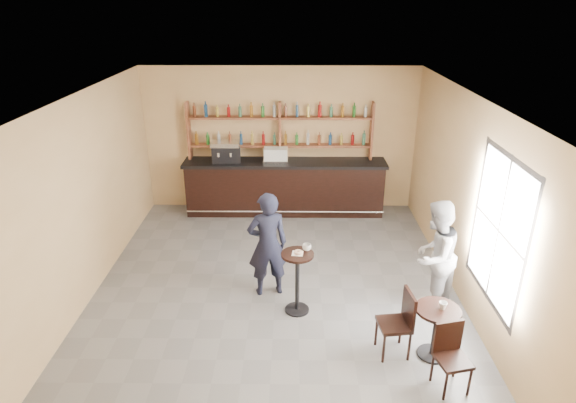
{
  "coord_description": "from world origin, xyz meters",
  "views": [
    {
      "loc": [
        0.28,
        -6.89,
        4.54
      ],
      "look_at": [
        0.2,
        0.8,
        1.25
      ],
      "focal_mm": 30.0,
      "sensor_mm": 36.0,
      "label": 1
    }
  ],
  "objects_px": {
    "chair_south": "(453,360)",
    "patron_second": "(434,256)",
    "pedestal_table": "(297,283)",
    "espresso_machine": "(226,151)",
    "cafe_table": "(435,332)",
    "man_main": "(268,245)",
    "chair_west": "(394,324)",
    "bar_counter": "(285,187)",
    "pastry_case": "(276,154)"
  },
  "relations": [
    {
      "from": "chair_south",
      "to": "patron_second",
      "type": "bearing_deg",
      "value": 70.17
    },
    {
      "from": "pastry_case",
      "to": "pedestal_table",
      "type": "height_order",
      "value": "pastry_case"
    },
    {
      "from": "pastry_case",
      "to": "pedestal_table",
      "type": "distance_m",
      "value": 3.89
    },
    {
      "from": "pedestal_table",
      "to": "chair_south",
      "type": "distance_m",
      "value": 2.48
    },
    {
      "from": "espresso_machine",
      "to": "pastry_case",
      "type": "relative_size",
      "value": 1.18
    },
    {
      "from": "bar_counter",
      "to": "espresso_machine",
      "type": "bearing_deg",
      "value": 180.0
    },
    {
      "from": "bar_counter",
      "to": "patron_second",
      "type": "relative_size",
      "value": 2.49
    },
    {
      "from": "pedestal_table",
      "to": "chair_south",
      "type": "xyz_separation_m",
      "value": [
        1.9,
        -1.6,
        -0.07
      ]
    },
    {
      "from": "bar_counter",
      "to": "chair_west",
      "type": "xyz_separation_m",
      "value": [
        1.55,
        -4.72,
        -0.12
      ]
    },
    {
      "from": "chair_west",
      "to": "chair_south",
      "type": "height_order",
      "value": "chair_west"
    },
    {
      "from": "chair_west",
      "to": "chair_south",
      "type": "distance_m",
      "value": 0.89
    },
    {
      "from": "man_main",
      "to": "chair_south",
      "type": "height_order",
      "value": "man_main"
    },
    {
      "from": "chair_west",
      "to": "patron_second",
      "type": "xyz_separation_m",
      "value": [
        0.8,
        1.12,
        0.42
      ]
    },
    {
      "from": "espresso_machine",
      "to": "patron_second",
      "type": "xyz_separation_m",
      "value": [
        3.63,
        -3.6,
        -0.53
      ]
    },
    {
      "from": "espresso_machine",
      "to": "chair_south",
      "type": "distance_m",
      "value": 6.45
    },
    {
      "from": "espresso_machine",
      "to": "chair_south",
      "type": "relative_size",
      "value": 0.7
    },
    {
      "from": "cafe_table",
      "to": "chair_west",
      "type": "relative_size",
      "value": 0.8
    },
    {
      "from": "cafe_table",
      "to": "man_main",
      "type": "bearing_deg",
      "value": 146.97
    },
    {
      "from": "bar_counter",
      "to": "man_main",
      "type": "relative_size",
      "value": 2.49
    },
    {
      "from": "patron_second",
      "to": "chair_south",
      "type": "bearing_deg",
      "value": 36.38
    },
    {
      "from": "chair_west",
      "to": "patron_second",
      "type": "relative_size",
      "value": 0.53
    },
    {
      "from": "patron_second",
      "to": "bar_counter",
      "type": "bearing_deg",
      "value": -104.26
    },
    {
      "from": "man_main",
      "to": "patron_second",
      "type": "distance_m",
      "value": 2.59
    },
    {
      "from": "cafe_table",
      "to": "chair_west",
      "type": "height_order",
      "value": "chair_west"
    },
    {
      "from": "chair_west",
      "to": "chair_south",
      "type": "xyz_separation_m",
      "value": [
        0.6,
        -0.65,
        -0.03
      ]
    },
    {
      "from": "man_main",
      "to": "chair_south",
      "type": "xyz_separation_m",
      "value": [
        2.37,
        -2.11,
        -0.45
      ]
    },
    {
      "from": "cafe_table",
      "to": "patron_second",
      "type": "distance_m",
      "value": 1.3
    },
    {
      "from": "pedestal_table",
      "to": "patron_second",
      "type": "height_order",
      "value": "patron_second"
    },
    {
      "from": "bar_counter",
      "to": "patron_second",
      "type": "height_order",
      "value": "patron_second"
    },
    {
      "from": "pastry_case",
      "to": "chair_west",
      "type": "bearing_deg",
      "value": -61.54
    },
    {
      "from": "espresso_machine",
      "to": "pastry_case",
      "type": "height_order",
      "value": "espresso_machine"
    },
    {
      "from": "espresso_machine",
      "to": "pastry_case",
      "type": "distance_m",
      "value": 1.09
    },
    {
      "from": "patron_second",
      "to": "cafe_table",
      "type": "bearing_deg",
      "value": 30.85
    },
    {
      "from": "pedestal_table",
      "to": "pastry_case",
      "type": "bearing_deg",
      "value": 96.71
    },
    {
      "from": "bar_counter",
      "to": "chair_south",
      "type": "height_order",
      "value": "bar_counter"
    },
    {
      "from": "pedestal_table",
      "to": "man_main",
      "type": "bearing_deg",
      "value": 132.99
    },
    {
      "from": "man_main",
      "to": "patron_second",
      "type": "bearing_deg",
      "value": 159.98
    },
    {
      "from": "man_main",
      "to": "patron_second",
      "type": "height_order",
      "value": "patron_second"
    },
    {
      "from": "cafe_table",
      "to": "pedestal_table",
      "type": "bearing_deg",
      "value": 151.54
    },
    {
      "from": "man_main",
      "to": "chair_west",
      "type": "relative_size",
      "value": 1.87
    },
    {
      "from": "man_main",
      "to": "patron_second",
      "type": "relative_size",
      "value": 1.0
    },
    {
      "from": "man_main",
      "to": "cafe_table",
      "type": "relative_size",
      "value": 2.35
    },
    {
      "from": "man_main",
      "to": "chair_south",
      "type": "relative_size",
      "value": 2.01
    },
    {
      "from": "patron_second",
      "to": "espresso_machine",
      "type": "bearing_deg",
      "value": -92.08
    },
    {
      "from": "cafe_table",
      "to": "chair_south",
      "type": "height_order",
      "value": "chair_south"
    },
    {
      "from": "chair_west",
      "to": "patron_second",
      "type": "height_order",
      "value": "patron_second"
    },
    {
      "from": "pastry_case",
      "to": "chair_south",
      "type": "bearing_deg",
      "value": -58.23
    },
    {
      "from": "chair_west",
      "to": "bar_counter",
      "type": "bearing_deg",
      "value": -169.12
    },
    {
      "from": "bar_counter",
      "to": "espresso_machine",
      "type": "relative_size",
      "value": 7.18
    },
    {
      "from": "bar_counter",
      "to": "pedestal_table",
      "type": "xyz_separation_m",
      "value": [
        0.25,
        -3.77,
        -0.09
      ]
    }
  ]
}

